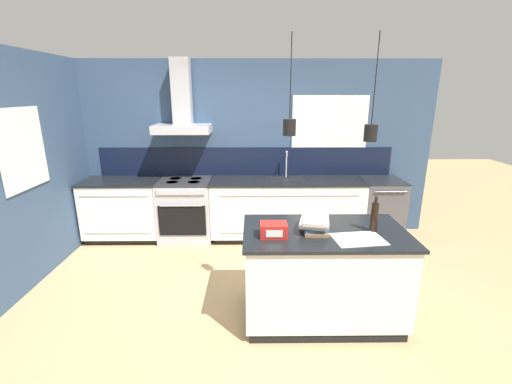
% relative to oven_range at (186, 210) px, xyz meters
% --- Properties ---
extents(ground_plane, '(16.00, 16.00, 0.00)m').
position_rel_oven_range_xyz_m(ground_plane, '(0.89, -1.69, -0.46)').
color(ground_plane, tan).
rests_on(ground_plane, ground).
extents(wall_back, '(5.60, 2.38, 2.60)m').
position_rel_oven_range_xyz_m(wall_back, '(0.84, 0.31, 0.90)').
color(wall_back, '#354C6B').
rests_on(wall_back, ground_plane).
extents(wall_left, '(0.08, 3.80, 2.60)m').
position_rel_oven_range_xyz_m(wall_left, '(-1.53, -0.99, 0.85)').
color(wall_left, '#354C6B').
rests_on(wall_left, ground_plane).
extents(counter_run_left, '(1.10, 0.64, 0.91)m').
position_rel_oven_range_xyz_m(counter_run_left, '(-0.93, 0.01, 0.01)').
color(counter_run_left, black).
rests_on(counter_run_left, ground_plane).
extents(counter_run_sink, '(2.24, 0.64, 1.31)m').
position_rel_oven_range_xyz_m(counter_run_sink, '(1.50, 0.01, 0.01)').
color(counter_run_sink, black).
rests_on(counter_run_sink, ground_plane).
extents(oven_range, '(0.77, 0.66, 0.91)m').
position_rel_oven_range_xyz_m(oven_range, '(0.00, 0.00, 0.00)').
color(oven_range, '#B5B5BA').
rests_on(oven_range, ground_plane).
extents(dishwasher, '(0.58, 0.65, 0.91)m').
position_rel_oven_range_xyz_m(dishwasher, '(2.90, 0.00, 0.00)').
color(dishwasher, '#4C4C51').
rests_on(dishwasher, ground_plane).
extents(kitchen_island, '(1.51, 0.88, 0.91)m').
position_rel_oven_range_xyz_m(kitchen_island, '(1.66, -1.91, 0.00)').
color(kitchen_island, black).
rests_on(kitchen_island, ground_plane).
extents(bottle_on_island, '(0.07, 0.07, 0.34)m').
position_rel_oven_range_xyz_m(bottle_on_island, '(2.10, -1.93, 0.60)').
color(bottle_on_island, black).
rests_on(bottle_on_island, kitchen_island).
extents(book_stack, '(0.31, 0.36, 0.13)m').
position_rel_oven_range_xyz_m(book_stack, '(1.56, -1.92, 0.52)').
color(book_stack, olive).
rests_on(book_stack, kitchen_island).
extents(red_supply_box, '(0.24, 0.18, 0.12)m').
position_rel_oven_range_xyz_m(red_supply_box, '(1.18, -2.03, 0.52)').
color(red_supply_box, red).
rests_on(red_supply_box, kitchen_island).
extents(paper_pile, '(0.47, 0.36, 0.01)m').
position_rel_oven_range_xyz_m(paper_pile, '(1.91, -2.11, 0.46)').
color(paper_pile, silver).
rests_on(paper_pile, kitchen_island).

